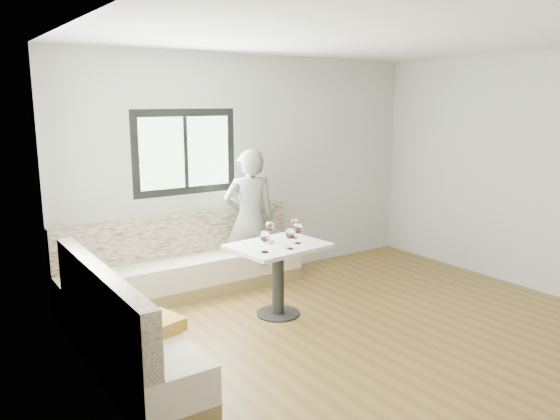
% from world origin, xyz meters
% --- Properties ---
extents(room, '(5.01, 5.01, 2.81)m').
position_xyz_m(room, '(-0.08, 0.08, 1.41)').
color(room, brown).
rests_on(room, ground).
extents(banquette, '(2.90, 2.80, 0.95)m').
position_xyz_m(banquette, '(-1.59, 1.63, 0.33)').
color(banquette, olive).
rests_on(banquette, ground).
extents(table, '(1.01, 0.82, 0.77)m').
position_xyz_m(table, '(-0.50, 1.16, 0.58)').
color(table, black).
rests_on(table, ground).
extents(person, '(0.72, 0.59, 1.69)m').
position_xyz_m(person, '(-0.27, 2.09, 0.84)').
color(person, slate).
rests_on(person, ground).
extents(olive_ramekin, '(0.11, 0.11, 0.05)m').
position_xyz_m(olive_ramekin, '(-0.56, 1.28, 0.80)').
color(olive_ramekin, white).
rests_on(olive_ramekin, table).
extents(wine_glass_a, '(0.10, 0.10, 0.22)m').
position_xyz_m(wine_glass_a, '(-0.78, 0.97, 0.93)').
color(wine_glass_a, white).
rests_on(wine_glass_a, table).
extents(wine_glass_b, '(0.10, 0.10, 0.22)m').
position_xyz_m(wine_glass_b, '(-0.50, 0.93, 0.93)').
color(wine_glass_b, white).
rests_on(wine_glass_b, table).
extents(wine_glass_c, '(0.10, 0.10, 0.22)m').
position_xyz_m(wine_glass_c, '(-0.30, 1.07, 0.93)').
color(wine_glass_c, white).
rests_on(wine_glass_c, table).
extents(wine_glass_d, '(0.10, 0.10, 0.22)m').
position_xyz_m(wine_glass_d, '(-0.51, 1.30, 0.93)').
color(wine_glass_d, white).
rests_on(wine_glass_d, table).
extents(wine_glass_e, '(0.10, 0.10, 0.22)m').
position_xyz_m(wine_glass_e, '(-0.20, 1.27, 0.93)').
color(wine_glass_e, white).
rests_on(wine_glass_e, table).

